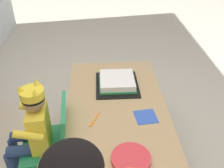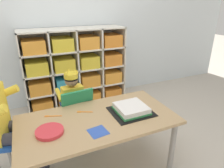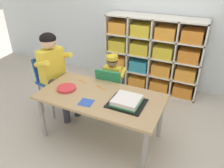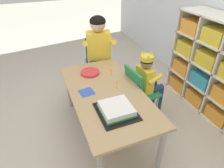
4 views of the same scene
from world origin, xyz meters
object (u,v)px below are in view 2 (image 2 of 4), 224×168
at_px(child_with_crown, 71,97).
at_px(fork_near_cake_tray, 52,116).
at_px(birthday_cake_on_tray, 131,109).
at_px(classroom_chair_blue, 76,112).
at_px(adult_helper_seated, 0,113).
at_px(paper_plate_stack, 50,131).
at_px(activity_table, 98,125).
at_px(fork_by_napkin, 84,112).

bearing_deg(child_with_crown, fork_near_cake_tray, 48.69).
bearing_deg(child_with_crown, birthday_cake_on_tray, 120.74).
distance_m(child_with_crown, birthday_cake_on_tray, 0.69).
bearing_deg(classroom_chair_blue, child_with_crown, -90.49).
height_order(child_with_crown, fork_near_cake_tray, child_with_crown).
bearing_deg(adult_helper_seated, fork_near_cake_tray, -75.27).
height_order(birthday_cake_on_tray, paper_plate_stack, birthday_cake_on_tray).
bearing_deg(adult_helper_seated, activity_table, -91.09).
distance_m(activity_table, child_with_crown, 0.55).
relative_size(activity_table, classroom_chair_blue, 1.95).
height_order(child_with_crown, birthday_cake_on_tray, child_with_crown).
distance_m(birthday_cake_on_tray, paper_plate_stack, 0.71).
bearing_deg(activity_table, fork_near_cake_tray, 151.12).
bearing_deg(birthday_cake_on_tray, adult_helper_seated, 168.89).
bearing_deg(paper_plate_stack, activity_table, 6.19).
bearing_deg(classroom_chair_blue, activity_table, 96.54).
bearing_deg(fork_by_napkin, paper_plate_stack, -123.62).
xyz_separation_m(classroom_chair_blue, birthday_cake_on_tray, (0.40, -0.45, 0.17)).
relative_size(child_with_crown, adult_helper_seated, 0.78).
bearing_deg(paper_plate_stack, fork_near_cake_tray, 77.67).
xyz_separation_m(fork_by_napkin, fork_near_cake_tray, (-0.27, 0.04, 0.00)).
relative_size(fork_by_napkin, fork_near_cake_tray, 0.93).
relative_size(classroom_chair_blue, adult_helper_seated, 0.63).
xyz_separation_m(paper_plate_stack, fork_near_cake_tray, (0.05, 0.24, -0.01)).
xyz_separation_m(birthday_cake_on_tray, paper_plate_stack, (-0.71, -0.02, -0.01)).
height_order(child_with_crown, adult_helper_seated, adult_helper_seated).
bearing_deg(fork_near_cake_tray, fork_by_napkin, 11.88).
relative_size(classroom_chair_blue, birthday_cake_on_tray, 1.90).
bearing_deg(fork_by_napkin, birthday_cake_on_tray, 1.70).
bearing_deg(classroom_chair_blue, paper_plate_stack, 51.23).
bearing_deg(paper_plate_stack, fork_by_napkin, 30.88).
bearing_deg(child_with_crown, classroom_chair_blue, 89.51).
bearing_deg(fork_by_napkin, child_with_crown, 118.54).
bearing_deg(activity_table, adult_helper_seated, 165.95).
xyz_separation_m(child_with_crown, adult_helper_seated, (-0.62, -0.36, 0.15)).
relative_size(activity_table, birthday_cake_on_tray, 3.70).
height_order(adult_helper_seated, birthday_cake_on_tray, adult_helper_seated).
xyz_separation_m(activity_table, adult_helper_seated, (-0.72, 0.18, 0.19)).
height_order(activity_table, birthday_cake_on_tray, birthday_cake_on_tray).
bearing_deg(activity_table, child_with_crown, 100.50).
distance_m(activity_table, adult_helper_seated, 0.77).
relative_size(activity_table, fork_by_napkin, 9.98).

